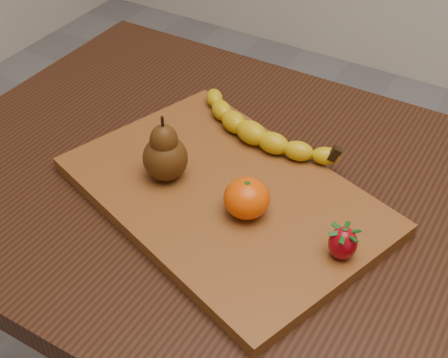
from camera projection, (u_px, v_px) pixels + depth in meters
The scene contains 6 objects.
table at pixel (242, 235), 0.99m from camera, with size 1.00×0.70×0.76m.
cutting_board at pixel (224, 195), 0.90m from camera, with size 0.45×0.30×0.02m, color brown.
banana at pixel (252, 133), 0.97m from camera, with size 0.23×0.06×0.04m, color #C9A609, non-canonical shape.
pear at pixel (164, 148), 0.88m from camera, with size 0.07×0.07×0.10m, color #44260B, non-canonical shape.
mandarin at pixel (247, 198), 0.84m from camera, with size 0.06×0.06×0.05m, color #DB4502.
strawberry at pixel (343, 242), 0.78m from camera, with size 0.04×0.04×0.05m, color #930410, non-canonical shape.
Camera 1 is at (0.33, -0.61, 1.37)m, focal length 50.00 mm.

